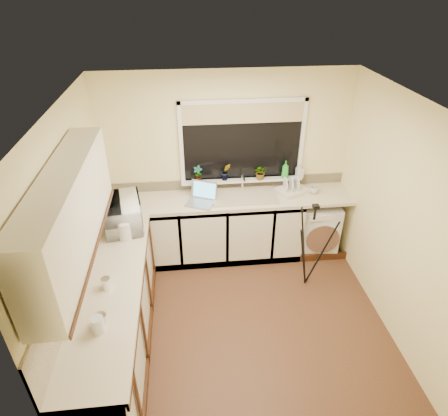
# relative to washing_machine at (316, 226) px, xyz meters

# --- Properties ---
(floor) EXTENTS (3.20, 3.20, 0.00)m
(floor) POSITION_rel_washing_machine_xyz_m (-1.23, -1.19, -0.38)
(floor) COLOR brown
(floor) RESTS_ON ground
(ceiling) EXTENTS (3.20, 3.20, 0.00)m
(ceiling) POSITION_rel_washing_machine_xyz_m (-1.23, -1.19, 2.07)
(ceiling) COLOR white
(ceiling) RESTS_ON ground
(wall_back) EXTENTS (3.20, 0.00, 3.20)m
(wall_back) POSITION_rel_washing_machine_xyz_m (-1.23, 0.31, 0.85)
(wall_back) COLOR #F8E8A5
(wall_back) RESTS_ON ground
(wall_front) EXTENTS (3.20, 0.00, 3.20)m
(wall_front) POSITION_rel_washing_machine_xyz_m (-1.23, -2.69, 0.85)
(wall_front) COLOR #F8E8A5
(wall_front) RESTS_ON ground
(wall_left) EXTENTS (0.00, 3.00, 3.00)m
(wall_left) POSITION_rel_washing_machine_xyz_m (-2.83, -1.19, 0.85)
(wall_left) COLOR #F8E8A5
(wall_left) RESTS_ON ground
(wall_right) EXTENTS (0.00, 3.00, 3.00)m
(wall_right) POSITION_rel_washing_machine_xyz_m (0.37, -1.19, 0.85)
(wall_right) COLOR #F8E8A5
(wall_right) RESTS_ON ground
(base_cabinet_back) EXTENTS (2.55, 0.60, 0.86)m
(base_cabinet_back) POSITION_rel_washing_machine_xyz_m (-1.55, 0.01, 0.05)
(base_cabinet_back) COLOR silver
(base_cabinet_back) RESTS_ON floor
(base_cabinet_left) EXTENTS (0.54, 2.40, 0.86)m
(base_cabinet_left) POSITION_rel_washing_machine_xyz_m (-2.53, -1.49, 0.05)
(base_cabinet_left) COLOR silver
(base_cabinet_left) RESTS_ON floor
(worktop_back) EXTENTS (3.20, 0.60, 0.04)m
(worktop_back) POSITION_rel_washing_machine_xyz_m (-1.23, 0.01, 0.50)
(worktop_back) COLOR beige
(worktop_back) RESTS_ON base_cabinet_back
(worktop_left) EXTENTS (0.60, 2.40, 0.04)m
(worktop_left) POSITION_rel_washing_machine_xyz_m (-2.53, -1.49, 0.50)
(worktop_left) COLOR beige
(worktop_left) RESTS_ON base_cabinet_left
(upper_cabinet) EXTENTS (0.28, 1.90, 0.70)m
(upper_cabinet) POSITION_rel_washing_machine_xyz_m (-2.67, -1.64, 1.42)
(upper_cabinet) COLOR silver
(upper_cabinet) RESTS_ON wall_left
(splashback_left) EXTENTS (0.02, 2.40, 0.45)m
(splashback_left) POSITION_rel_washing_machine_xyz_m (-2.81, -1.49, 0.75)
(splashback_left) COLOR beige
(splashback_left) RESTS_ON wall_left
(splashback_back) EXTENTS (3.20, 0.02, 0.14)m
(splashback_back) POSITION_rel_washing_machine_xyz_m (-1.23, 0.30, 0.59)
(splashback_back) COLOR beige
(splashback_back) RESTS_ON wall_back
(window_glass) EXTENTS (1.50, 0.02, 1.00)m
(window_glass) POSITION_rel_washing_machine_xyz_m (-1.03, 0.30, 1.17)
(window_glass) COLOR black
(window_glass) RESTS_ON wall_back
(window_blind) EXTENTS (1.50, 0.02, 0.25)m
(window_blind) POSITION_rel_washing_machine_xyz_m (-1.03, 0.27, 1.55)
(window_blind) COLOR tan
(window_blind) RESTS_ON wall_back
(windowsill) EXTENTS (1.60, 0.14, 0.03)m
(windowsill) POSITION_rel_washing_machine_xyz_m (-1.03, 0.24, 0.66)
(windowsill) COLOR white
(windowsill) RESTS_ON wall_back
(sink) EXTENTS (0.82, 0.46, 0.03)m
(sink) POSITION_rel_washing_machine_xyz_m (-1.03, 0.01, 0.54)
(sink) COLOR tan
(sink) RESTS_ON worktop_back
(faucet) EXTENTS (0.03, 0.03, 0.24)m
(faucet) POSITION_rel_washing_machine_xyz_m (-1.03, 0.19, 0.64)
(faucet) COLOR silver
(faucet) RESTS_ON worktop_back
(washing_machine) EXTENTS (0.58, 0.56, 0.75)m
(washing_machine) POSITION_rel_washing_machine_xyz_m (0.00, 0.00, 0.00)
(washing_machine) COLOR silver
(washing_machine) RESTS_ON floor
(laptop) EXTENTS (0.43, 0.41, 0.25)m
(laptop) POSITION_rel_washing_machine_xyz_m (-1.58, -0.04, 0.59)
(laptop) COLOR #92939A
(laptop) RESTS_ON worktop_back
(kettle) EXTENTS (0.15, 0.15, 0.20)m
(kettle) POSITION_rel_washing_machine_xyz_m (-2.45, -0.75, 0.62)
(kettle) COLOR silver
(kettle) RESTS_ON worktop_left
(dish_rack) EXTENTS (0.47, 0.43, 0.06)m
(dish_rack) POSITION_rel_washing_machine_xyz_m (-0.38, 0.06, 0.55)
(dish_rack) COLOR beige
(dish_rack) RESTS_ON worktop_back
(tripod) EXTENTS (0.71, 0.71, 1.16)m
(tripod) POSITION_rel_washing_machine_xyz_m (-0.32, -0.69, 0.20)
(tripod) COLOR black
(tripod) RESTS_ON floor
(glass_jug) EXTENTS (0.10, 0.10, 0.15)m
(glass_jug) POSITION_rel_washing_machine_xyz_m (-2.52, -2.03, 0.60)
(glass_jug) COLOR silver
(glass_jug) RESTS_ON worktop_left
(steel_jar) EXTENTS (0.08, 0.08, 0.11)m
(steel_jar) POSITION_rel_washing_machine_xyz_m (-2.54, -1.52, 0.58)
(steel_jar) COLOR silver
(steel_jar) RESTS_ON worktop_left
(microwave) EXTENTS (0.50, 0.66, 0.33)m
(microwave) POSITION_rel_washing_machine_xyz_m (-2.49, -0.50, 0.69)
(microwave) COLOR white
(microwave) RESTS_ON worktop_left
(plant_a) EXTENTS (0.14, 0.12, 0.23)m
(plant_a) POSITION_rel_washing_machine_xyz_m (-1.61, 0.21, 0.79)
(plant_a) COLOR #999999
(plant_a) RESTS_ON windowsill
(plant_b) EXTENTS (0.14, 0.11, 0.23)m
(plant_b) POSITION_rel_washing_machine_xyz_m (-1.25, 0.24, 0.79)
(plant_b) COLOR #999999
(plant_b) RESTS_ON windowsill
(plant_d) EXTENTS (0.20, 0.18, 0.20)m
(plant_d) POSITION_rel_washing_machine_xyz_m (-0.78, 0.21, 0.77)
(plant_d) COLOR #999999
(plant_d) RESTS_ON windowsill
(soap_bottle_green) EXTENTS (0.12, 0.12, 0.24)m
(soap_bottle_green) POSITION_rel_washing_machine_xyz_m (-0.46, 0.21, 0.79)
(soap_bottle_green) COLOR green
(soap_bottle_green) RESTS_ON windowsill
(soap_bottle_clear) EXTENTS (0.10, 0.10, 0.19)m
(soap_bottle_clear) POSITION_rel_washing_machine_xyz_m (-0.26, 0.21, 0.77)
(soap_bottle_clear) COLOR #999999
(soap_bottle_clear) RESTS_ON windowsill
(cup_back) EXTENTS (0.13, 0.13, 0.09)m
(cup_back) POSITION_rel_washing_machine_xyz_m (-0.10, 0.02, 0.57)
(cup_back) COLOR beige
(cup_back) RESTS_ON worktop_back
(cup_left) EXTENTS (0.12, 0.12, 0.10)m
(cup_left) POSITION_rel_washing_machine_xyz_m (-2.52, -1.96, 0.57)
(cup_left) COLOR beige
(cup_left) RESTS_ON worktop_left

